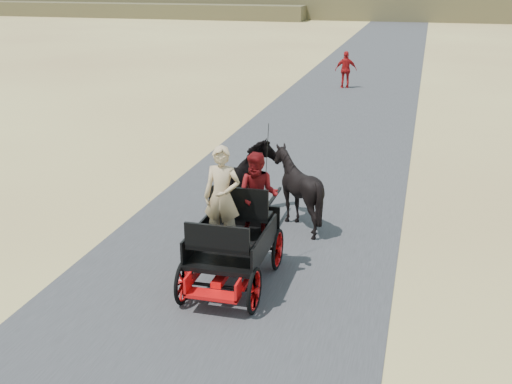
% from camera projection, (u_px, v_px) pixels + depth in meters
% --- Properties ---
extents(ground, '(140.00, 140.00, 0.00)m').
position_uv_depth(ground, '(258.00, 230.00, 13.90)').
color(ground, tan).
extents(road, '(6.00, 140.00, 0.01)m').
position_uv_depth(road, '(258.00, 230.00, 13.90)').
color(road, '#38383A').
rests_on(road, ground).
extents(ridge_far, '(140.00, 6.00, 2.40)m').
position_uv_depth(ridge_far, '(401.00, 9.00, 70.08)').
color(ridge_far, brown).
rests_on(ridge_far, ground).
extents(ridge_near, '(40.00, 4.00, 1.60)m').
position_uv_depth(ridge_near, '(134.00, 10.00, 73.81)').
color(ridge_near, brown).
rests_on(ridge_near, ground).
extents(carriage, '(1.30, 2.40, 0.72)m').
position_uv_depth(carriage, '(233.00, 265.00, 11.46)').
color(carriage, black).
rests_on(carriage, ground).
extents(horse_left, '(0.91, 2.01, 1.70)m').
position_uv_depth(horse_left, '(248.00, 185.00, 14.17)').
color(horse_left, black).
rests_on(horse_left, ground).
extents(horse_right, '(1.37, 1.54, 1.70)m').
position_uv_depth(horse_right, '(297.00, 189.00, 13.91)').
color(horse_right, black).
rests_on(horse_right, ground).
extents(driver_man, '(0.66, 0.43, 1.80)m').
position_uv_depth(driver_man, '(222.00, 197.00, 11.14)').
color(driver_man, tan).
rests_on(driver_man, carriage).
extents(passenger_woman, '(0.77, 0.60, 1.58)m').
position_uv_depth(passenger_woman, '(258.00, 195.00, 11.56)').
color(passenger_woman, '#660C0F').
rests_on(passenger_woman, carriage).
extents(pedestrian, '(1.08, 0.62, 1.73)m').
position_uv_depth(pedestrian, '(346.00, 70.00, 30.15)').
color(pedestrian, '#A61314').
rests_on(pedestrian, ground).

